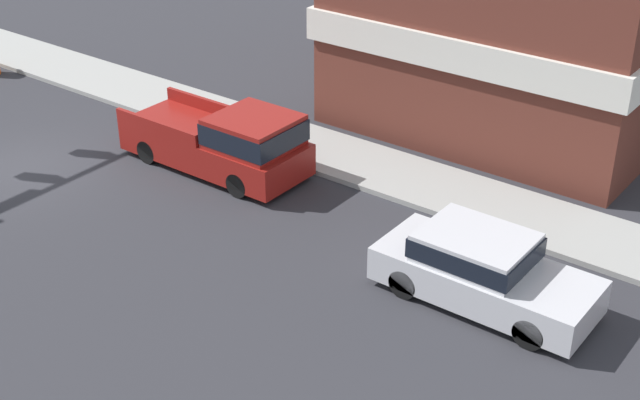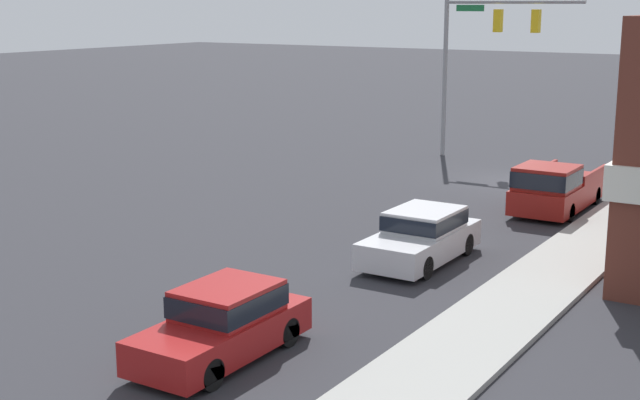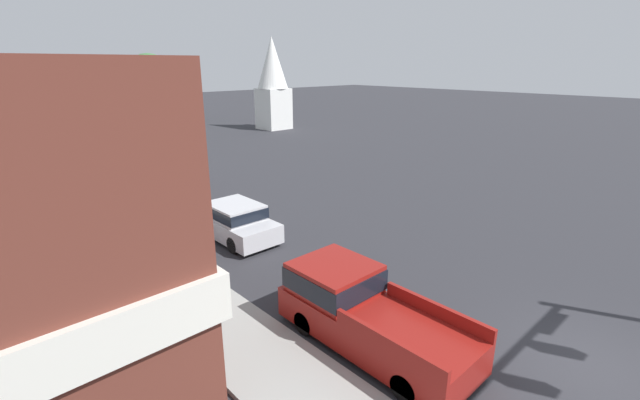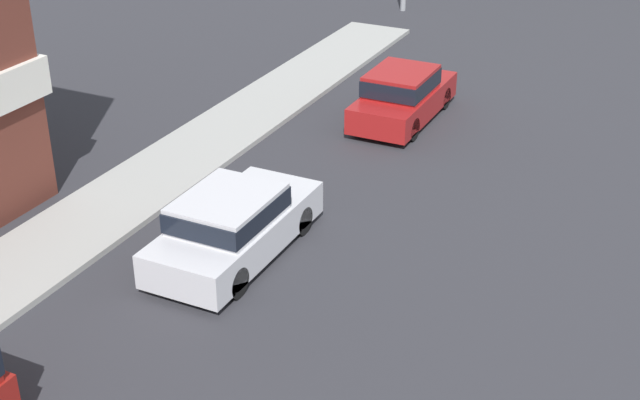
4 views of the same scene
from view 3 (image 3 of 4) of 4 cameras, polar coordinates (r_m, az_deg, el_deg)
ground_plane at (r=12.88m, az=32.67°, el=-18.30°), size 200.00×200.00×0.00m
far_signal_assembly at (r=35.54m, az=-31.26°, el=12.13°), size 9.01×0.49×6.85m
car_lead at (r=18.13m, az=-11.51°, el=-2.58°), size 1.91×4.61×1.53m
car_second_ahead at (r=25.91m, az=-21.13°, el=2.76°), size 1.79×4.34×1.57m
pickup_truck_parked at (r=11.52m, az=5.35°, el=-14.21°), size 2.05×5.31×1.84m
church_steeple at (r=48.36m, az=-6.32°, el=15.42°), size 3.30×3.30×9.72m
backdrop_tree_center at (r=54.76m, az=-33.95°, el=12.50°), size 5.25×5.25×7.37m
backdrop_tree_right_mid at (r=51.61m, az=-27.85°, el=13.03°), size 4.00×4.00×6.52m
backdrop_tree_right_far at (r=57.44m, az=-21.74°, el=14.89°), size 5.68×5.68×8.15m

